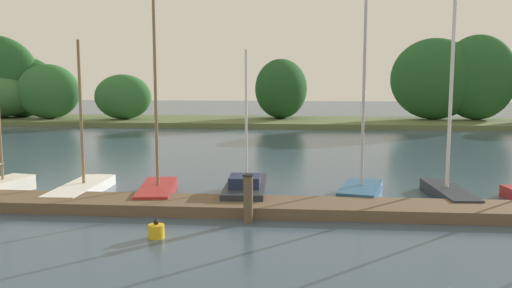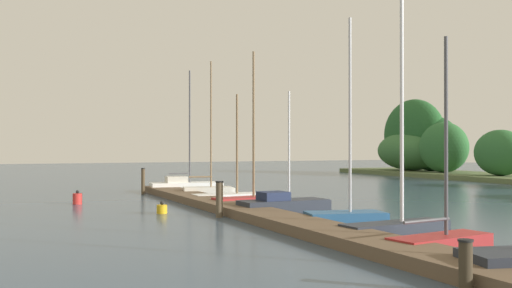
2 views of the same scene
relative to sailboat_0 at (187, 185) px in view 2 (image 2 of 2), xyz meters
name	(u,v)px [view 2 (image 2 of 2)]	position (x,y,z in m)	size (l,w,h in m)	color
dock_pier	(246,211)	(12.88, -1.53, -0.23)	(28.18, 1.80, 0.35)	brown
sailboat_0	(187,185)	(0.00, 0.00, 0.00)	(1.74, 4.54, 7.47)	white
sailboat_1	(210,189)	(3.83, 0.14, 0.01)	(1.53, 2.95, 7.52)	silver
sailboat_2	(235,195)	(6.68, 0.50, -0.13)	(1.20, 4.31, 5.47)	white
sailboat_3	(252,198)	(9.50, 0.21, -0.03)	(1.59, 3.76, 7.23)	maroon
sailboat_4	(285,204)	(12.59, 0.37, -0.06)	(1.50, 4.08, 5.11)	#232833
sailboat_5	(348,213)	(16.58, 0.87, -0.02)	(1.83, 3.11, 7.43)	#285684
sailboat_6	(400,220)	(19.52, 0.85, 0.05)	(1.24, 4.03, 7.98)	#232833
sailboat_7	(444,238)	(22.18, 0.24, -0.09)	(1.43, 3.40, 5.74)	maroon
mooring_piling_0	(143,181)	(0.65, -2.85, 0.37)	(0.24, 0.24, 1.52)	#4C3D28
mooring_piling_1	(219,199)	(13.00, -2.73, 0.31)	(0.32, 0.32, 1.42)	brown
mooring_piling_2	(466,266)	(25.93, -2.64, 0.11)	(0.29, 0.29, 1.01)	#3D3323
channel_buoy_0	(77,199)	(5.29, -7.12, -0.13)	(0.44, 0.44, 0.67)	red
channel_buoy_1	(162,209)	(10.74, -4.42, -0.21)	(0.43, 0.43, 0.51)	gold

